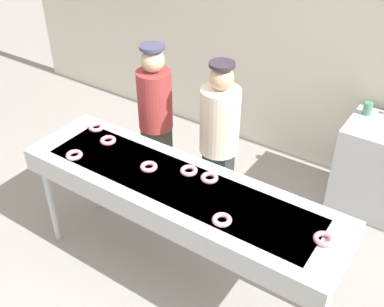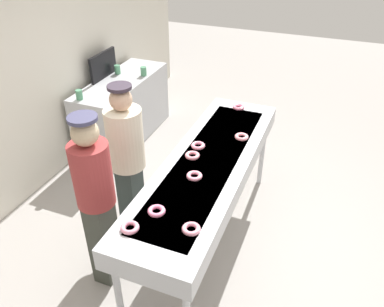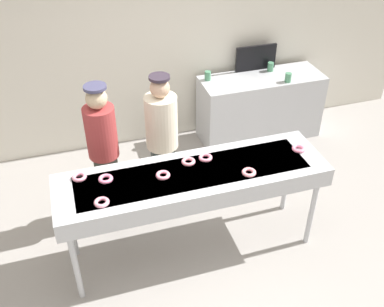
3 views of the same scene
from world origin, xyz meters
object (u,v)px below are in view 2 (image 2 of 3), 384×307
at_px(strawberry_donut_3, 242,137).
at_px(strawberry_donut_5, 191,229).
at_px(paper_cup_2, 144,71).
at_px(fryer_conveyor, 208,169).
at_px(strawberry_donut_6, 193,155).
at_px(strawberry_donut_1, 239,107).
at_px(prep_counter, 124,110).
at_px(worker_assistant, 96,197).
at_px(paper_cup_0, 79,95).
at_px(strawberry_donut_2, 198,146).
at_px(strawberry_donut_0, 157,211).
at_px(menu_display, 103,65).
at_px(paper_cup_1, 117,69).
at_px(worker_baker, 127,155).
at_px(strawberry_donut_4, 194,176).
at_px(strawberry_donut_7, 130,228).

bearing_deg(strawberry_donut_3, strawberry_donut_5, -179.45).
bearing_deg(paper_cup_2, strawberry_donut_5, -146.25).
bearing_deg(fryer_conveyor, strawberry_donut_6, 88.24).
height_order(fryer_conveyor, strawberry_donut_1, strawberry_donut_1).
xyz_separation_m(strawberry_donut_1, prep_counter, (0.44, 1.80, -0.57)).
xyz_separation_m(strawberry_donut_1, worker_assistant, (-1.87, 0.67, -0.09)).
height_order(worker_assistant, paper_cup_0, worker_assistant).
height_order(fryer_conveyor, strawberry_donut_2, strawberry_donut_2).
relative_size(paper_cup_0, paper_cup_2, 1.00).
xyz_separation_m(strawberry_donut_3, prep_counter, (1.07, 2.01, -0.57)).
relative_size(strawberry_donut_0, worker_assistant, 0.08).
height_order(fryer_conveyor, strawberry_donut_5, strawberry_donut_5).
distance_m(worker_assistant, prep_counter, 2.62).
bearing_deg(strawberry_donut_6, fryer_conveyor, -91.76).
height_order(fryer_conveyor, menu_display, menu_display).
bearing_deg(prep_counter, menu_display, 90.00).
relative_size(worker_assistant, paper_cup_0, 13.73).
height_order(prep_counter, paper_cup_1, paper_cup_1).
distance_m(strawberry_donut_1, paper_cup_0, 1.98).
bearing_deg(paper_cup_0, strawberry_donut_6, -114.06).
distance_m(strawberry_donut_5, worker_baker, 1.24).
bearing_deg(strawberry_donut_0, paper_cup_2, 29.68).
distance_m(strawberry_donut_0, menu_display, 3.08).
height_order(fryer_conveyor, worker_assistant, worker_assistant).
height_order(strawberry_donut_4, worker_assistant, worker_assistant).
bearing_deg(strawberry_donut_2, paper_cup_2, 41.44).
height_order(strawberry_donut_1, strawberry_donut_6, same).
distance_m(strawberry_donut_1, strawberry_donut_2, 0.95).
xyz_separation_m(strawberry_donut_0, paper_cup_1, (2.55, 1.88, -0.05)).
xyz_separation_m(strawberry_donut_3, paper_cup_0, (0.33, 2.16, -0.05)).
bearing_deg(paper_cup_1, menu_display, 151.84).
xyz_separation_m(strawberry_donut_5, prep_counter, (2.44, 2.03, -0.57)).
relative_size(fryer_conveyor, strawberry_donut_2, 19.24).
bearing_deg(fryer_conveyor, worker_assistant, 136.80).
bearing_deg(strawberry_donut_1, prep_counter, 76.28).
bearing_deg(fryer_conveyor, strawberry_donut_2, 42.49).
xyz_separation_m(strawberry_donut_3, worker_assistant, (-1.24, 0.88, -0.09)).
relative_size(strawberry_donut_7, menu_display, 0.23).
xyz_separation_m(strawberry_donut_5, paper_cup_1, (2.63, 2.19, -0.05)).
xyz_separation_m(strawberry_donut_4, strawberry_donut_6, (0.29, 0.13, 0.00)).
height_order(strawberry_donut_6, menu_display, menu_display).
bearing_deg(paper_cup_2, strawberry_donut_0, -150.32).
bearing_deg(worker_assistant, menu_display, -150.97).
relative_size(prep_counter, menu_display, 2.90).
bearing_deg(strawberry_donut_2, strawberry_donut_3, -47.40).
xyz_separation_m(strawberry_donut_2, prep_counter, (1.38, 1.67, -0.57)).
distance_m(strawberry_donut_2, prep_counter, 2.25).
bearing_deg(strawberry_donut_5, strawberry_donut_0, 75.74).
bearing_deg(worker_baker, strawberry_donut_2, 102.46).
bearing_deg(strawberry_donut_0, menu_display, 39.93).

